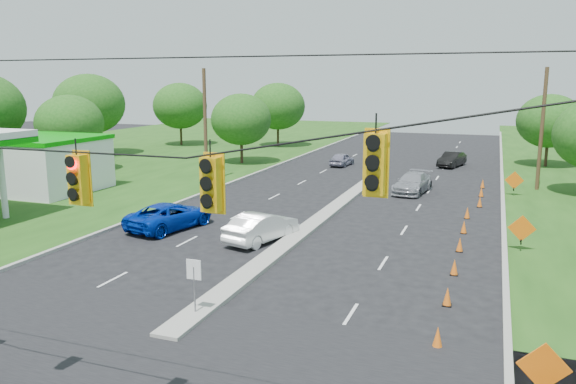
% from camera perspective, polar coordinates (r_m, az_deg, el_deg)
% --- Properties ---
extents(curb_left, '(0.25, 110.00, 0.16)m').
position_cam_1_polar(curb_left, '(45.12, -5.56, 0.94)').
color(curb_left, gray).
rests_on(curb_left, ground).
extents(curb_right, '(0.25, 110.00, 0.16)m').
position_cam_1_polar(curb_right, '(40.75, 20.97, -0.87)').
color(curb_right, gray).
rests_on(curb_right, ground).
extents(median, '(1.00, 34.00, 0.18)m').
position_cam_1_polar(median, '(33.29, 3.43, -2.72)').
color(median, gray).
rests_on(median, ground).
extents(median_sign, '(0.55, 0.06, 2.05)m').
position_cam_1_polar(median_sign, '(19.58, -9.52, -8.44)').
color(median_sign, gray).
rests_on(median_sign, ground).
extents(signal_span, '(25.60, 0.32, 9.00)m').
position_cam_1_polar(signal_span, '(13.29, -25.32, -3.03)').
color(signal_span, '#422D1C').
rests_on(signal_span, ground).
extents(utility_pole_far_left, '(0.28, 0.28, 9.00)m').
position_cam_1_polar(utility_pole_far_left, '(45.64, -8.40, 6.69)').
color(utility_pole_far_left, '#422D1C').
rests_on(utility_pole_far_left, ground).
extents(utility_pole_far_right, '(0.28, 0.28, 9.00)m').
position_cam_1_polar(utility_pole_far_right, '(45.20, 24.38, 5.77)').
color(utility_pole_far_right, '#422D1C').
rests_on(utility_pole_far_right, ground).
extents(gas_station, '(18.40, 19.70, 5.20)m').
position_cam_1_polar(gas_station, '(45.01, -27.07, 3.05)').
color(gas_station, white).
rests_on(gas_station, ground).
extents(cone_1, '(0.32, 0.32, 0.70)m').
position_cam_1_polar(cone_1, '(18.17, 14.96, -14.06)').
color(cone_1, orange).
rests_on(cone_1, ground).
extents(cone_2, '(0.32, 0.32, 0.70)m').
position_cam_1_polar(cone_2, '(21.39, 15.88, -10.17)').
color(cone_2, orange).
rests_on(cone_2, ground).
extents(cone_3, '(0.32, 0.32, 0.70)m').
position_cam_1_polar(cone_3, '(24.69, 16.55, -7.31)').
color(cone_3, orange).
rests_on(cone_3, ground).
extents(cone_4, '(0.32, 0.32, 0.70)m').
position_cam_1_polar(cone_4, '(28.03, 17.05, -5.13)').
color(cone_4, orange).
rests_on(cone_4, ground).
extents(cone_5, '(0.32, 0.32, 0.70)m').
position_cam_1_polar(cone_5, '(31.41, 17.44, -3.41)').
color(cone_5, orange).
rests_on(cone_5, ground).
extents(cone_6, '(0.32, 0.32, 0.70)m').
position_cam_1_polar(cone_6, '(34.82, 17.75, -2.03)').
color(cone_6, orange).
rests_on(cone_6, ground).
extents(cone_7, '(0.32, 0.32, 0.70)m').
position_cam_1_polar(cone_7, '(38.22, 18.91, -0.95)').
color(cone_7, orange).
rests_on(cone_7, ground).
extents(cone_8, '(0.32, 0.32, 0.70)m').
position_cam_1_polar(cone_8, '(41.66, 19.05, 0.00)').
color(cone_8, orange).
rests_on(cone_8, ground).
extents(cone_9, '(0.32, 0.32, 0.70)m').
position_cam_1_polar(cone_9, '(45.10, 19.17, 0.81)').
color(cone_9, orange).
rests_on(cone_9, ground).
extents(work_sign_0, '(1.27, 0.58, 1.37)m').
position_cam_1_polar(work_sign_0, '(15.63, 24.54, -16.07)').
color(work_sign_0, black).
rests_on(work_sign_0, ground).
extents(work_sign_1, '(1.27, 0.58, 1.37)m').
position_cam_1_polar(work_sign_1, '(28.82, 22.66, -3.54)').
color(work_sign_1, black).
rests_on(work_sign_1, ground).
extents(work_sign_2, '(1.27, 0.58, 1.37)m').
position_cam_1_polar(work_sign_2, '(42.54, 22.00, 1.04)').
color(work_sign_2, black).
rests_on(work_sign_2, ground).
extents(tree_2, '(5.88, 5.88, 6.86)m').
position_cam_1_polar(tree_2, '(53.43, -21.30, 6.51)').
color(tree_2, black).
rests_on(tree_2, ground).
extents(tree_3, '(7.56, 7.56, 8.82)m').
position_cam_1_polar(tree_3, '(64.85, -19.54, 8.42)').
color(tree_3, black).
rests_on(tree_3, ground).
extents(tree_4, '(6.72, 6.72, 7.84)m').
position_cam_1_polar(tree_4, '(72.37, -10.91, 8.59)').
color(tree_4, black).
rests_on(tree_4, ground).
extents(tree_5, '(5.88, 5.88, 6.86)m').
position_cam_1_polar(tree_5, '(55.23, -4.78, 7.36)').
color(tree_5, black).
rests_on(tree_5, ground).
extents(tree_6, '(6.72, 6.72, 7.84)m').
position_cam_1_polar(tree_6, '(69.77, -1.04, 8.69)').
color(tree_6, black).
rests_on(tree_6, ground).
extents(tree_12, '(5.88, 5.88, 6.86)m').
position_cam_1_polar(tree_12, '(58.25, 25.01, 6.55)').
color(tree_12, black).
rests_on(tree_12, ground).
extents(white_sedan, '(2.68, 4.77, 1.49)m').
position_cam_1_polar(white_sedan, '(28.47, -2.68, -3.57)').
color(white_sedan, white).
rests_on(white_sedan, ground).
extents(blue_pickup, '(3.52, 5.65, 1.46)m').
position_cam_1_polar(blue_pickup, '(31.54, -11.90, -2.36)').
color(blue_pickup, '#0129AE').
rests_on(blue_pickup, ground).
extents(silver_car_far, '(2.67, 5.20, 1.44)m').
position_cam_1_polar(silver_car_far, '(41.78, 12.54, 0.90)').
color(silver_car_far, gray).
rests_on(silver_car_far, ground).
extents(silver_car_oncoming, '(1.86, 3.82, 1.25)m').
position_cam_1_polar(silver_car_oncoming, '(54.18, 5.50, 3.33)').
color(silver_car_oncoming, gray).
rests_on(silver_car_oncoming, ground).
extents(dark_car_receding, '(2.54, 4.51, 1.41)m').
position_cam_1_polar(dark_car_receding, '(55.55, 16.31, 3.20)').
color(dark_car_receding, black).
rests_on(dark_car_receding, ground).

